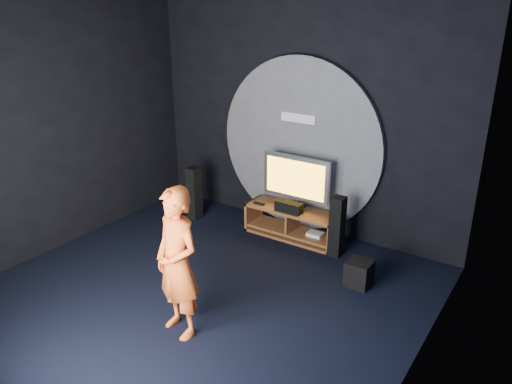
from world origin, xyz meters
TOP-DOWN VIEW (x-y plane):
  - floor at (0.00, 0.00)m, footprint 5.00×5.00m
  - back_wall at (0.00, 2.50)m, footprint 5.00×0.04m
  - left_wall at (-2.50, 0.00)m, footprint 0.04×5.00m
  - right_wall at (2.50, 0.00)m, footprint 0.04×5.00m
  - wall_disc_panel at (0.00, 2.44)m, footprint 2.60×0.11m
  - media_console at (0.15, 2.05)m, footprint 1.42×0.45m
  - tv at (0.14, 2.12)m, footprint 1.05×0.22m
  - center_speaker at (0.14, 1.93)m, footprint 0.40×0.15m
  - remote at (-0.37, 1.93)m, footprint 0.18×0.05m
  - tower_speaker_left at (-1.50, 1.77)m, footprint 0.17×0.19m
  - tower_speaker_right at (0.92, 1.90)m, footprint 0.17×0.19m
  - subwoofer at (1.49, 1.35)m, footprint 0.30×0.30m
  - player at (0.27, -0.56)m, footprint 0.67×0.52m

SIDE VIEW (x-z plane):
  - floor at x=0.00m, z-range 0.00..0.00m
  - subwoofer at x=1.49m, z-range 0.00..0.33m
  - media_console at x=0.15m, z-range -0.03..0.42m
  - tower_speaker_left at x=-1.50m, z-range 0.00..0.86m
  - tower_speaker_right at x=0.92m, z-range 0.00..0.86m
  - remote at x=-0.37m, z-range 0.45..0.47m
  - center_speaker at x=0.14m, z-range 0.45..0.60m
  - player at x=0.27m, z-range 0.00..1.64m
  - tv at x=0.14m, z-range 0.49..1.28m
  - wall_disc_panel at x=0.00m, z-range 0.00..2.60m
  - back_wall at x=0.00m, z-range 0.00..3.50m
  - left_wall at x=-2.50m, z-range 0.00..3.50m
  - right_wall at x=2.50m, z-range 0.00..3.50m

